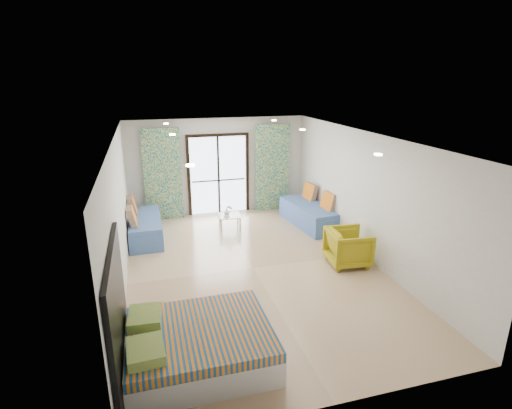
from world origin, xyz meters
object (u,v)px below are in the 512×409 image
object	(u,v)px
daybed_left	(145,227)
daybed_right	(310,214)
bed	(198,345)
coffee_table	(230,217)
armchair	(348,245)

from	to	relation	value
daybed_left	daybed_right	bearing A→B (deg)	-3.17
daybed_left	bed	bearing A→B (deg)	-82.61
coffee_table	armchair	size ratio (longest dim) A/B	0.75
coffee_table	armchair	bearing A→B (deg)	-53.90
coffee_table	bed	bearing A→B (deg)	-106.93
bed	daybed_left	bearing A→B (deg)	97.60
coffee_table	armchair	world-z (taller)	armchair
daybed_left	daybed_right	xyz separation A→B (m)	(4.24, -0.22, 0.01)
daybed_left	armchair	bearing A→B (deg)	-32.76
daybed_right	coffee_table	world-z (taller)	daybed_right
daybed_left	armchair	distance (m)	4.85
daybed_left	coffee_table	bearing A→B (deg)	1.90
bed	daybed_left	world-z (taller)	daybed_left
daybed_right	daybed_left	bearing A→B (deg)	170.29
daybed_left	armchair	size ratio (longest dim) A/B	2.32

